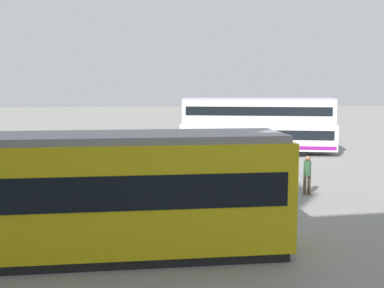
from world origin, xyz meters
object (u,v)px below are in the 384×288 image
(double_decker_bus, at_px, (257,126))
(info_sign, at_px, (14,156))
(tram_yellow, at_px, (31,195))
(pedestrian_crossing, at_px, (307,172))
(pedestrian_near_railing, at_px, (172,156))

(double_decker_bus, distance_m, info_sign, 16.92)
(tram_yellow, bearing_deg, info_sign, -72.00)
(double_decker_bus, bearing_deg, pedestrian_crossing, 86.61)
(pedestrian_near_railing, height_order, pedestrian_crossing, pedestrian_near_railing)
(tram_yellow, height_order, pedestrian_crossing, tram_yellow)
(double_decker_bus, bearing_deg, pedestrian_near_railing, 48.28)
(double_decker_bus, relative_size, tram_yellow, 0.77)
(pedestrian_near_railing, relative_size, info_sign, 0.78)
(tram_yellow, bearing_deg, pedestrian_near_railing, -110.36)
(double_decker_bus, distance_m, pedestrian_crossing, 12.55)
(tram_yellow, relative_size, pedestrian_near_railing, 8.21)
(double_decker_bus, bearing_deg, tram_yellow, 60.51)
(pedestrian_near_railing, bearing_deg, double_decker_bus, -131.72)
(double_decker_bus, height_order, tram_yellow, double_decker_bus)
(pedestrian_crossing, relative_size, info_sign, 0.78)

